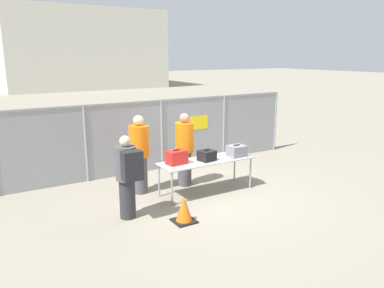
{
  "coord_description": "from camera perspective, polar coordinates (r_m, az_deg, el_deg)",
  "views": [
    {
      "loc": [
        -4.54,
        -6.87,
        3.17
      ],
      "look_at": [
        0.01,
        0.71,
        1.05
      ],
      "focal_mm": 35.0,
      "sensor_mm": 36.0,
      "label": 1
    }
  ],
  "objects": [
    {
      "name": "inspection_table",
      "position": [
        8.69,
        2.18,
        -2.78
      ],
      "size": [
        2.26,
        0.75,
        0.79
      ],
      "color": "#B2B2AD",
      "rests_on": "ground_plane"
    },
    {
      "name": "ground_plane",
      "position": [
        8.82,
        2.34,
        -7.59
      ],
      "size": [
        120.0,
        120.0,
        0.0
      ],
      "primitive_type": "plane",
      "color": "gray"
    },
    {
      "name": "suitcase_black",
      "position": [
        8.6,
        2.27,
        -1.77
      ],
      "size": [
        0.41,
        0.38,
        0.26
      ],
      "color": "black",
      "rests_on": "inspection_table"
    },
    {
      "name": "fence_section",
      "position": [
        10.49,
        -4.58,
        1.69
      ],
      "size": [
        8.58,
        0.07,
        1.97
      ],
      "color": "gray",
      "rests_on": "ground_plane"
    },
    {
      "name": "traffic_cone",
      "position": [
        7.34,
        -1.22,
        -10.0
      ],
      "size": [
        0.42,
        0.42,
        0.53
      ],
      "color": "black",
      "rests_on": "ground_plane"
    },
    {
      "name": "distant_hangar",
      "position": [
        38.67,
        -16.42,
        13.65
      ],
      "size": [
        14.43,
        8.3,
        7.28
      ],
      "color": "beige",
      "rests_on": "ground_plane"
    },
    {
      "name": "suitcase_red",
      "position": [
        8.32,
        -2.36,
        -2.03
      ],
      "size": [
        0.46,
        0.34,
        0.33
      ],
      "color": "red",
      "rests_on": "inspection_table"
    },
    {
      "name": "traveler_hooded",
      "position": [
        7.35,
        -9.79,
        -4.56
      ],
      "size": [
        0.41,
        0.64,
        1.67
      ],
      "rotation": [
        0.0,
        0.0,
        0.21
      ],
      "color": "#2D2D33",
      "rests_on": "ground_plane"
    },
    {
      "name": "security_worker_far",
      "position": [
        8.7,
        -8.03,
        -1.42
      ],
      "size": [
        0.46,
        0.46,
        1.84
      ],
      "rotation": [
        0.0,
        0.0,
        2.96
      ],
      "color": "#4C4C51",
      "rests_on": "ground_plane"
    },
    {
      "name": "utility_trailer",
      "position": [
        13.8,
        0.46,
        1.97
      ],
      "size": [
        4.25,
        2.17,
        0.71
      ],
      "color": "#B2B2B7",
      "rests_on": "ground_plane"
    },
    {
      "name": "suitcase_grey",
      "position": [
        9.02,
        6.81,
        -1.05
      ],
      "size": [
        0.41,
        0.36,
        0.29
      ],
      "color": "slate",
      "rests_on": "inspection_table"
    },
    {
      "name": "security_worker_near",
      "position": [
        9.12,
        -1.15,
        -0.71
      ],
      "size": [
        0.45,
        0.45,
        1.81
      ],
      "rotation": [
        0.0,
        0.0,
        2.8
      ],
      "color": "#4C4C51",
      "rests_on": "ground_plane"
    }
  ]
}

